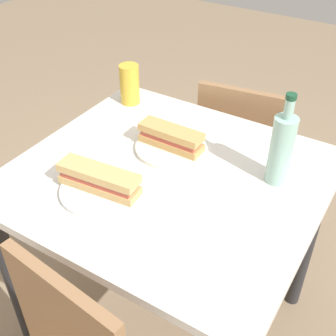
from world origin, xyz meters
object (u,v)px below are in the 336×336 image
object	(u,v)px
plate_near	(100,190)
baguette_sandwich_far	(171,137)
plate_far	(171,148)
beer_glass	(130,84)
water_bottle	(281,148)
baguette_sandwich_near	(99,179)
dining_table	(168,205)
chair_far	(243,153)
knife_far	(176,137)
knife_near	(107,176)

from	to	relation	value
plate_near	baguette_sandwich_far	distance (m)	0.31
plate_near	plate_far	xyz separation A→B (m)	(0.06, 0.30, 0.00)
baguette_sandwich_far	beer_glass	world-z (taller)	beer_glass
baguette_sandwich_far	water_bottle	bearing A→B (deg)	4.86
baguette_sandwich_near	dining_table	bearing A→B (deg)	56.07
chair_far	water_bottle	bearing A→B (deg)	-59.12
plate_near	baguette_sandwich_far	xyz separation A→B (m)	(0.06, 0.30, 0.04)
dining_table	baguette_sandwich_near	distance (m)	0.29
baguette_sandwich_near	knife_far	bearing A→B (deg)	81.50
chair_far	baguette_sandwich_near	size ratio (longest dim) A/B	3.30
chair_far	beer_glass	xyz separation A→B (m)	(-0.38, -0.31, 0.38)
knife_near	chair_far	bearing A→B (deg)	78.70
plate_far	beer_glass	world-z (taller)	beer_glass
dining_table	baguette_sandwich_near	world-z (taller)	baguette_sandwich_near
knife_near	beer_glass	bearing A→B (deg)	117.40
water_bottle	plate_far	bearing A→B (deg)	-175.14
plate_near	knife_far	world-z (taller)	knife_far
baguette_sandwich_near	knife_near	xyz separation A→B (m)	(-0.02, 0.05, -0.03)
baguette_sandwich_far	dining_table	bearing A→B (deg)	-62.53
beer_glass	plate_far	bearing A→B (deg)	-32.53
knife_far	water_bottle	world-z (taller)	water_bottle
plate_far	beer_glass	size ratio (longest dim) A/B	1.55
chair_far	knife_far	distance (m)	0.57
dining_table	plate_near	bearing A→B (deg)	-123.93
plate_near	chair_far	bearing A→B (deg)	80.55
dining_table	beer_glass	distance (m)	0.53
water_bottle	knife_far	bearing A→B (deg)	176.87
chair_far	plate_near	bearing A→B (deg)	-99.45
water_bottle	plate_near	bearing A→B (deg)	-142.08
baguette_sandwich_near	plate_far	world-z (taller)	baguette_sandwich_near
baguette_sandwich_near	baguette_sandwich_far	size ratio (longest dim) A/B	1.16
knife_far	beer_glass	size ratio (longest dim) A/B	1.13
water_bottle	baguette_sandwich_far	bearing A→B (deg)	-175.14
knife_near	plate_far	size ratio (longest dim) A/B	0.75
baguette_sandwich_far	knife_far	size ratio (longest dim) A/B	1.25
plate_near	dining_table	bearing A→B (deg)	56.07
knife_near	knife_far	size ratio (longest dim) A/B	1.02
knife_near	baguette_sandwich_far	bearing A→B (deg)	72.10
dining_table	knife_near	world-z (taller)	knife_near
plate_far	knife_far	xyz separation A→B (m)	(-0.01, 0.05, 0.01)
dining_table	plate_near	world-z (taller)	plate_near
plate_far	water_bottle	distance (m)	0.38
chair_far	knife_near	size ratio (longest dim) A/B	4.68
chair_far	beer_glass	size ratio (longest dim) A/B	5.44
dining_table	beer_glass	bearing A→B (deg)	139.73
baguette_sandwich_near	plate_far	size ratio (longest dim) A/B	1.07
chair_far	plate_near	distance (m)	0.88
plate_far	plate_near	bearing A→B (deg)	-101.89
plate_near	baguette_sandwich_near	xyz separation A→B (m)	(-0.00, 0.00, 0.04)
baguette_sandwich_near	water_bottle	bearing A→B (deg)	37.92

